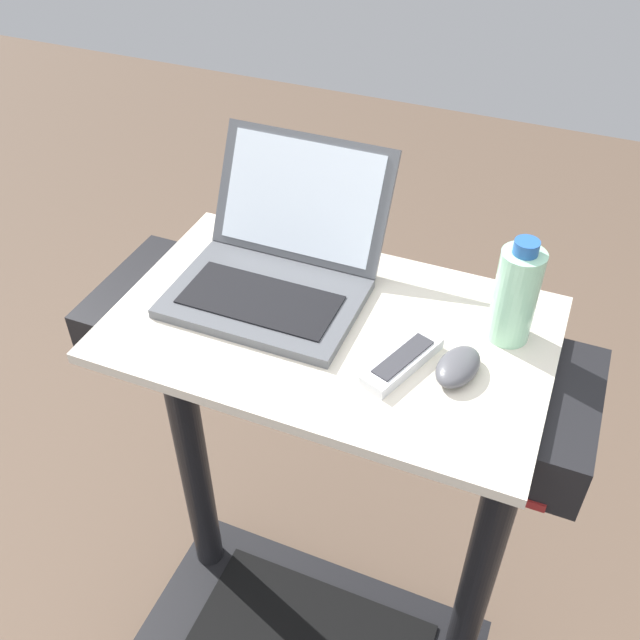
# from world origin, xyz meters

# --- Properties ---
(desk_board) EXTENTS (0.74, 0.46, 0.02)m
(desk_board) POSITION_xyz_m (0.00, 0.70, 1.07)
(desk_board) COLOR beige
(desk_board) RESTS_ON treadmill_base
(laptop) EXTENTS (0.33, 0.34, 0.22)m
(laptop) POSITION_xyz_m (-0.13, 0.77, 1.13)
(laptop) COLOR #515459
(laptop) RESTS_ON desk_board
(computer_mouse) EXTENTS (0.08, 0.11, 0.03)m
(computer_mouse) POSITION_xyz_m (0.23, 0.66, 1.10)
(computer_mouse) COLOR #4C4C51
(computer_mouse) RESTS_ON desk_board
(water_bottle) EXTENTS (0.07, 0.07, 0.19)m
(water_bottle) POSITION_xyz_m (0.28, 0.79, 1.17)
(water_bottle) COLOR #9EDBB2
(water_bottle) RESTS_ON desk_board
(tv_remote) EXTENTS (0.10, 0.17, 0.02)m
(tv_remote) POSITION_xyz_m (0.14, 0.65, 1.09)
(tv_remote) COLOR silver
(tv_remote) RESTS_ON desk_board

